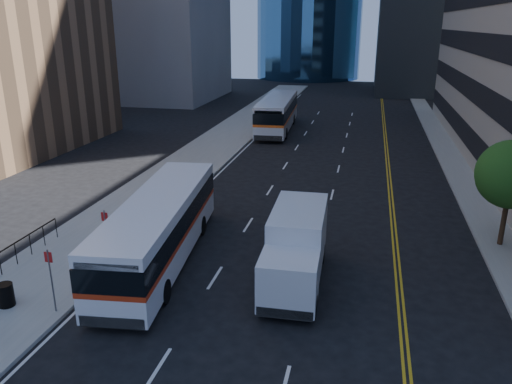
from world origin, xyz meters
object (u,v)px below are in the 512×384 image
(trash_can, at_px, (6,295))
(box_truck, at_px, (296,248))
(street_tree, at_px, (512,175))
(bus_front, at_px, (160,227))
(bus_rear, at_px, (277,113))

(trash_can, bearing_deg, box_truck, 23.12)
(street_tree, relative_size, bus_front, 0.43)
(bus_rear, xyz_separation_m, trash_can, (-3.93, -34.86, -1.19))
(box_truck, relative_size, trash_can, 7.06)
(bus_front, xyz_separation_m, trash_can, (-4.09, -5.07, -1.05))
(bus_rear, xyz_separation_m, box_truck, (6.36, -30.47, -0.21))
(street_tree, xyz_separation_m, trash_can, (-19.42, -10.06, -3.04))
(bus_front, bearing_deg, bus_rear, 84.02)
(bus_rear, distance_m, box_truck, 31.12)
(trash_can, bearing_deg, street_tree, 27.39)
(trash_can, bearing_deg, bus_rear, 83.57)
(bus_rear, height_order, trash_can, bus_rear)
(street_tree, xyz_separation_m, bus_front, (-15.33, -4.99, -1.99))
(bus_front, xyz_separation_m, bus_rear, (-0.16, 29.79, 0.14))
(street_tree, xyz_separation_m, bus_rear, (-15.49, 24.80, -1.85))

